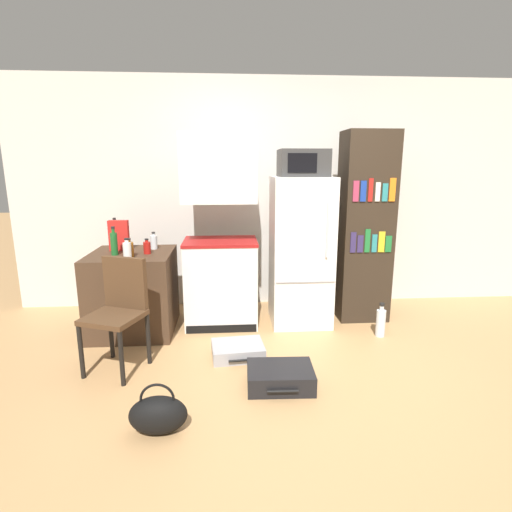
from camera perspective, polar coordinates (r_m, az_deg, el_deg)
ground_plane at (r=3.16m, az=7.54°, el=-18.18°), size 24.00×24.00×0.00m
wall_back at (r=4.73m, az=5.56°, el=8.73°), size 6.40×0.10×2.58m
side_table at (r=4.15m, az=-17.09°, el=-4.92°), size 0.78×0.79×0.80m
kitchen_hutch at (r=4.05m, az=-5.13°, el=2.32°), size 0.74×0.55×1.93m
refrigerator at (r=4.13m, az=6.40°, el=0.62°), size 0.60×0.60×1.51m
microwave at (r=4.03m, az=6.72°, el=13.05°), size 0.47×0.41×0.26m
bookshelf at (r=4.34m, az=15.27°, el=3.89°), size 0.52×0.41×1.97m
bottle_wine_dark at (r=4.40m, az=-19.44°, el=2.91°), size 0.06×0.06×0.30m
bottle_amber_beer at (r=3.87m, az=-17.71°, el=0.96°), size 0.09×0.09×0.17m
bottle_clear_short at (r=4.16m, az=-14.39°, el=1.97°), size 0.07×0.07×0.17m
bottle_milk_white at (r=3.76m, az=-17.93°, el=0.76°), size 0.07×0.07×0.19m
bottle_ketchup_red at (r=3.95m, az=-15.30°, el=1.19°), size 0.07×0.07×0.15m
bottle_green_tall at (r=3.98m, az=-19.62°, el=1.75°), size 0.06×0.06×0.27m
cereal_box at (r=4.18m, az=-18.99°, el=2.79°), size 0.19×0.07×0.30m
chair at (r=3.40m, az=-18.91°, el=-6.51°), size 0.52×0.52×0.90m
suitcase_large_flat at (r=3.13m, az=3.48°, el=-16.87°), size 0.50×0.40×0.15m
suitcase_small_flat at (r=3.56m, az=-2.61°, el=-13.30°), size 0.47×0.40×0.11m
handbag at (r=2.71m, az=-13.81°, el=-21.12°), size 0.36×0.20×0.33m
water_bottle_front at (r=4.09m, az=17.39°, el=-9.01°), size 0.09×0.09×0.34m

